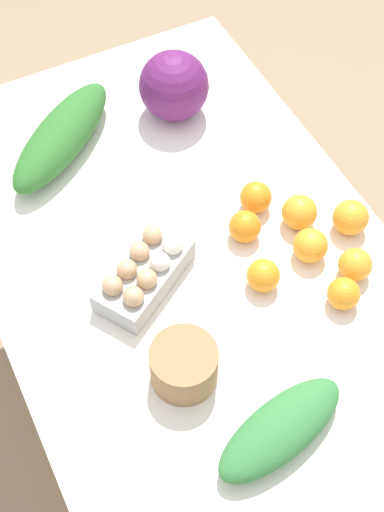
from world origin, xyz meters
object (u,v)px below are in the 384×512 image
at_px(greens_bunch_kale, 280,429).
at_px(orange_5, 344,294).
at_px(cabbage_purple, 174,86).
at_px(egg_carton, 144,273).
at_px(orange_1, 245,226).
at_px(orange_7, 256,197).
at_px(orange_6, 351,217).
at_px(orange_4, 263,275).
at_px(orange_2, 355,265).
at_px(orange_3, 299,212).
at_px(orange_0, 310,246).
at_px(paper_bag, 184,365).
at_px(greens_bunch_chard, 61,136).

xyz_separation_m(greens_bunch_kale, orange_5, (-0.20, 0.27, -0.00)).
height_order(cabbage_purple, egg_carton, cabbage_purple).
relative_size(orange_1, orange_7, 0.99).
bearing_deg(egg_carton, orange_6, -40.82).
distance_m(orange_4, orange_7, 0.22).
relative_size(orange_4, orange_7, 0.97).
distance_m(orange_2, orange_3, 0.18).
xyz_separation_m(egg_carton, greens_bunch_kale, (0.43, 0.09, -0.01)).
bearing_deg(orange_0, egg_carton, -105.26).
bearing_deg(egg_carton, orange_7, -18.64).
bearing_deg(egg_carton, paper_bag, -127.17).
xyz_separation_m(orange_3, orange_7, (-0.09, -0.07, -0.00)).
xyz_separation_m(cabbage_purple, orange_0, (0.54, 0.07, -0.05)).
relative_size(greens_bunch_chard, orange_5, 5.58).
height_order(orange_5, orange_7, orange_7).
distance_m(orange_5, orange_7, 0.31).
relative_size(orange_2, orange_3, 0.91).
distance_m(orange_3, orange_5, 0.23).
bearing_deg(orange_1, cabbage_purple, 175.58).
bearing_deg(orange_6, paper_bag, -72.10).
distance_m(greens_bunch_kale, orange_7, 0.56).
height_order(cabbage_purple, orange_0, cabbage_purple).
relative_size(greens_bunch_kale, orange_7, 3.94).
xyz_separation_m(orange_0, orange_3, (-0.09, 0.03, 0.00)).
bearing_deg(cabbage_purple, orange_5, 5.70).
height_order(cabbage_purple, greens_bunch_kale, cabbage_purple).
bearing_deg(orange_6, egg_carton, -98.75).
relative_size(greens_bunch_kale, orange_5, 4.18).
height_order(orange_1, orange_3, orange_3).
height_order(egg_carton, greens_bunch_chard, greens_bunch_chard).
xyz_separation_m(orange_1, orange_2, (0.20, 0.16, 0.00)).
height_order(orange_3, orange_7, orange_3).
relative_size(egg_carton, greens_bunch_kale, 0.89).
bearing_deg(orange_4, paper_bag, -64.59).
xyz_separation_m(cabbage_purple, orange_3, (0.46, 0.10, -0.05)).
bearing_deg(orange_3, cabbage_purple, -168.11).
height_order(orange_0, orange_2, orange_0).
xyz_separation_m(paper_bag, orange_6, (-0.16, 0.50, -0.01)).
height_order(egg_carton, orange_3, egg_carton).
bearing_deg(paper_bag, egg_carton, 174.90).
height_order(orange_4, orange_6, orange_6).
distance_m(orange_4, orange_5, 0.17).
height_order(paper_bag, orange_2, paper_bag).
xyz_separation_m(cabbage_purple, orange_6, (0.52, 0.19, -0.05)).
xyz_separation_m(greens_bunch_chard, orange_6, (0.52, 0.50, -0.01)).
xyz_separation_m(greens_bunch_chard, orange_2, (0.63, 0.44, -0.01)).
bearing_deg(orange_6, orange_5, -37.72).
distance_m(cabbage_purple, egg_carton, 0.53).
distance_m(orange_1, orange_4, 0.14).
relative_size(egg_carton, orange_3, 3.22).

